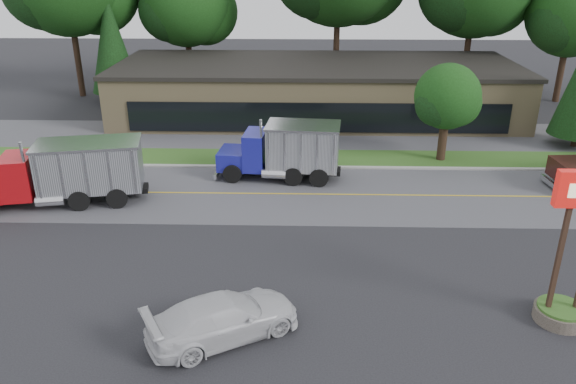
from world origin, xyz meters
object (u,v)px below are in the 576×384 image
dump_truck_blue (286,150)px  rally_car (224,317)px  dump_truck_red (66,172)px  bilo_sign (570,273)px

dump_truck_blue → rally_car: bearing=88.8°
rally_car → dump_truck_blue: bearing=-36.6°
dump_truck_red → dump_truck_blue: (11.65, 3.94, -0.01)m
bilo_sign → dump_truck_blue: 17.53m
dump_truck_red → rally_car: (9.89, -11.31, -1.02)m
dump_truck_blue → dump_truck_red: bearing=24.1°
dump_truck_blue → rally_car: (-1.76, -15.25, -1.01)m
dump_truck_red → rally_car: bearing=120.0°
bilo_sign → dump_truck_blue: bilo_sign is taller
bilo_sign → rally_car: 12.45m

